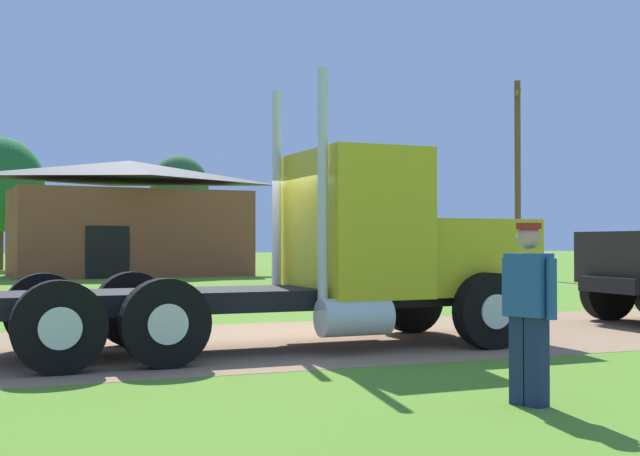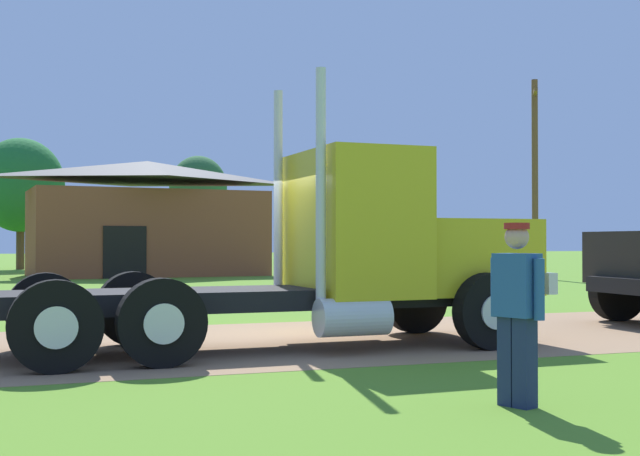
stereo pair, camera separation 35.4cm
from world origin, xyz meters
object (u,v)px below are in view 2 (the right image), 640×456
at_px(shed_building, 147,220).
at_px(utility_pole_near, 535,173).
at_px(truck_foreground_white, 351,257).
at_px(visitor_standing_near, 517,307).

xyz_separation_m(shed_building, utility_pole_near, (14.98, -8.41, 1.94)).
height_order(truck_foreground_white, utility_pole_near, utility_pole_near).
xyz_separation_m(visitor_standing_near, shed_building, (1.07, 31.66, 1.57)).
bearing_deg(truck_foreground_white, shed_building, 88.26).
relative_size(visitor_standing_near, shed_building, 0.16).
xyz_separation_m(truck_foreground_white, shed_building, (0.82, 26.86, 1.19)).
bearing_deg(shed_building, truck_foreground_white, -91.74).
bearing_deg(utility_pole_near, visitor_standing_near, -124.60).
relative_size(shed_building, utility_pole_near, 1.31).
distance_m(truck_foreground_white, shed_building, 26.90).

